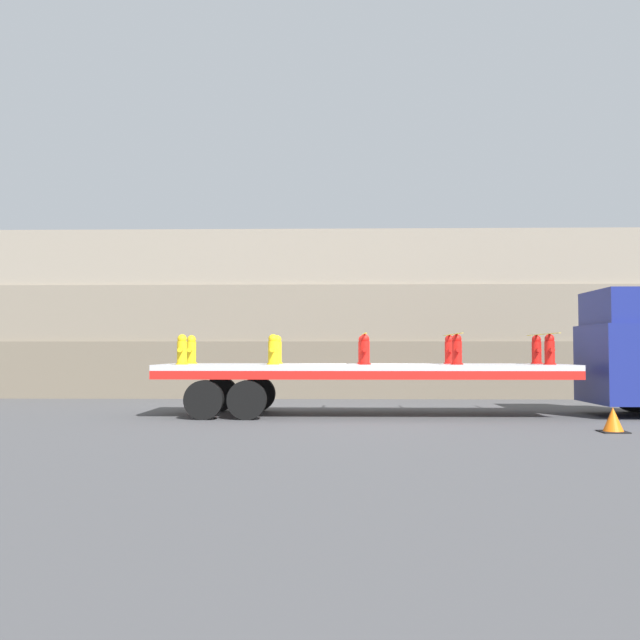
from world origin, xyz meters
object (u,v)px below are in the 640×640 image
at_px(fire_hydrant_yellow_near_0, 182,350).
at_px(fire_hydrant_yellow_far_0, 191,350).
at_px(fire_hydrant_red_far_2, 363,350).
at_px(traffic_cone, 613,420).
at_px(truck_cab, 639,353).
at_px(flatbed_trailer, 336,374).
at_px(fire_hydrant_red_near_4, 550,350).
at_px(fire_hydrant_red_far_4, 537,350).
at_px(fire_hydrant_yellow_far_1, 277,350).
at_px(fire_hydrant_red_far_3, 450,350).
at_px(fire_hydrant_red_near_2, 365,350).
at_px(fire_hydrant_red_near_3, 457,350).
at_px(fire_hydrant_yellow_near_1, 273,350).

xyz_separation_m(fire_hydrant_yellow_near_0, fire_hydrant_yellow_far_0, (0.00, 1.11, 0.00)).
distance_m(fire_hydrant_red_far_2, traffic_cone, 6.43).
relative_size(truck_cab, traffic_cone, 6.10).
relative_size(flatbed_trailer, traffic_cone, 19.83).
height_order(fire_hydrant_red_near_4, fire_hydrant_red_far_4, same).
bearing_deg(traffic_cone, truck_cab, 60.49).
height_order(fire_hydrant_yellow_far_1, fire_hydrant_red_far_3, same).
xyz_separation_m(fire_hydrant_yellow_far_1, fire_hydrant_red_near_4, (6.62, -1.11, 0.00)).
xyz_separation_m(fire_hydrant_red_near_2, fire_hydrant_red_far_4, (4.41, 1.11, 0.00)).
height_order(fire_hydrant_yellow_far_0, fire_hydrant_red_near_2, same).
distance_m(fire_hydrant_yellow_near_0, traffic_cone, 9.73).
distance_m(fire_hydrant_red_near_2, fire_hydrant_red_far_3, 2.47).
bearing_deg(truck_cab, fire_hydrant_red_near_4, -166.65).
bearing_deg(traffic_cone, fire_hydrant_yellow_far_0, 155.75).
distance_m(fire_hydrant_red_far_2, fire_hydrant_red_near_3, 2.47).
relative_size(fire_hydrant_yellow_far_0, fire_hydrant_red_near_4, 1.00).
relative_size(fire_hydrant_red_near_2, fire_hydrant_red_far_4, 1.00).
bearing_deg(truck_cab, flatbed_trailer, 180.00).
height_order(fire_hydrant_red_near_2, fire_hydrant_red_far_2, same).
distance_m(fire_hydrant_yellow_far_0, fire_hydrant_red_far_4, 8.83).
distance_m(fire_hydrant_yellow_near_1, fire_hydrant_red_far_3, 4.55).
height_order(fire_hydrant_yellow_near_0, fire_hydrant_yellow_far_0, same).
bearing_deg(truck_cab, fire_hydrant_red_far_2, 175.30).
bearing_deg(fire_hydrant_red_far_3, traffic_cone, -58.47).
xyz_separation_m(fire_hydrant_red_near_3, traffic_cone, (2.53, -3.01, -1.38)).
bearing_deg(fire_hydrant_red_far_2, flatbed_trailer, -141.32).
xyz_separation_m(fire_hydrant_yellow_near_1, fire_hydrant_red_far_2, (2.21, 1.11, 0.00)).
height_order(fire_hydrant_red_near_3, fire_hydrant_red_near_4, same).
bearing_deg(traffic_cone, flatbed_trailer, 146.70).
distance_m(fire_hydrant_yellow_near_1, fire_hydrant_red_far_2, 2.47).
xyz_separation_m(fire_hydrant_yellow_far_1, fire_hydrant_red_far_4, (6.62, 0.00, 0.00)).
bearing_deg(traffic_cone, fire_hydrant_yellow_near_1, 156.55).
height_order(fire_hydrant_yellow_far_0, fire_hydrant_red_far_2, same).
bearing_deg(fire_hydrant_red_far_2, fire_hydrant_yellow_near_0, -165.87).
bearing_deg(fire_hydrant_yellow_near_0, traffic_cone, -18.22).
height_order(truck_cab, fire_hydrant_red_near_4, truck_cab).
bearing_deg(fire_hydrant_red_near_3, traffic_cone, -49.97).
relative_size(fire_hydrant_yellow_far_0, fire_hydrant_red_far_3, 1.00).
height_order(truck_cab, fire_hydrant_red_near_3, truck_cab).
xyz_separation_m(truck_cab, fire_hydrant_red_near_3, (-4.55, -0.56, 0.07)).
height_order(truck_cab, fire_hydrant_yellow_far_0, truck_cab).
bearing_deg(fire_hydrant_yellow_near_1, flatbed_trailer, 20.16).
bearing_deg(truck_cab, fire_hydrant_red_near_3, -173.04).
distance_m(fire_hydrant_yellow_far_1, fire_hydrant_red_far_4, 6.62).
height_order(fire_hydrant_yellow_near_1, fire_hydrant_red_near_4, same).
xyz_separation_m(truck_cab, fire_hydrant_yellow_near_1, (-8.96, -0.56, 0.07)).
bearing_deg(traffic_cone, fire_hydrant_red_far_3, 121.53).
xyz_separation_m(fire_hydrant_yellow_near_1, traffic_cone, (6.94, -3.01, -1.38)).
bearing_deg(fire_hydrant_red_far_2, fire_hydrant_red_far_3, 0.00).
bearing_deg(fire_hydrant_yellow_far_0, fire_hydrant_red_far_4, 0.00).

